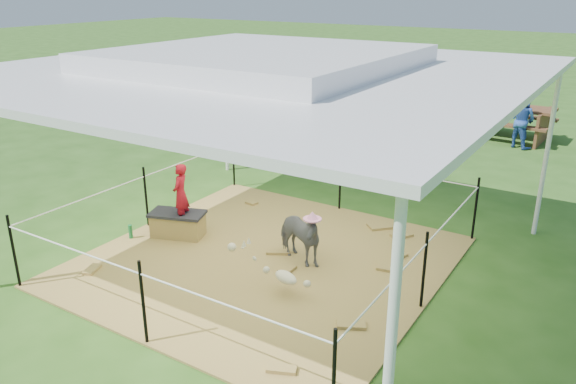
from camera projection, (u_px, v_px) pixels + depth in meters
The scene contains 13 objects.
ground at pixel (265, 262), 7.83m from camera, with size 90.00×90.00×0.00m, color #2D5919.
hay_patch at pixel (265, 261), 7.82m from camera, with size 4.60×4.60×0.03m, color brown.
canopy_tent at pixel (262, 66), 6.89m from camera, with size 6.30×6.30×2.90m.
rope_fence at pixel (264, 219), 7.60m from camera, with size 4.54×4.54×1.00m.
straw_bale at pixel (178, 225), 8.51m from camera, with size 0.77×0.38×0.34m, color olive.
dark_cloth at pixel (177, 214), 8.44m from camera, with size 0.82×0.43×0.04m, color black.
woman at pixel (180, 188), 8.24m from camera, with size 0.34×0.22×0.92m, color #A7101D.
green_bottle at pixel (131, 232), 8.45m from camera, with size 0.06×0.06×0.21m, color #176A30.
pony at pixel (298, 236), 7.63m from camera, with size 0.42×0.92×0.77m, color #535358.
pink_hat at pixel (298, 206), 7.48m from camera, with size 0.24×0.24×0.11m, color #FF93CA.
foal at pixel (286, 275), 6.87m from camera, with size 0.93×0.52×0.52m, color beige, non-canonical shape.
picnic_table_near at pixel (510, 122), 13.93m from camera, with size 1.98×1.43×0.82m, color brown.
distant_person at pixel (522, 120), 13.09m from camera, with size 0.64×0.50×1.31m, color #2E53AD.
Camera 1 is at (3.99, -5.75, 3.64)m, focal length 35.00 mm.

